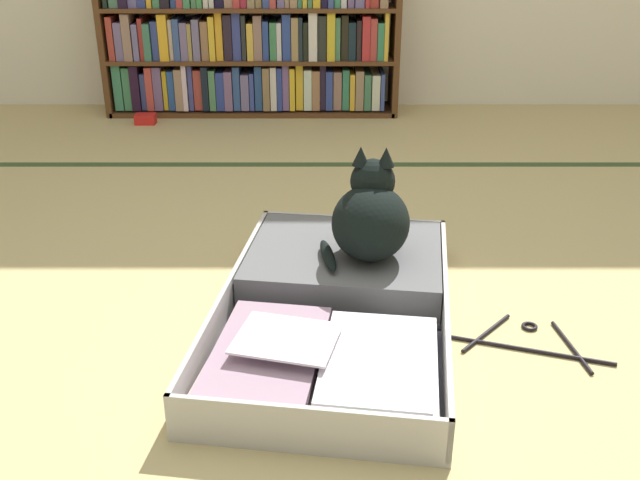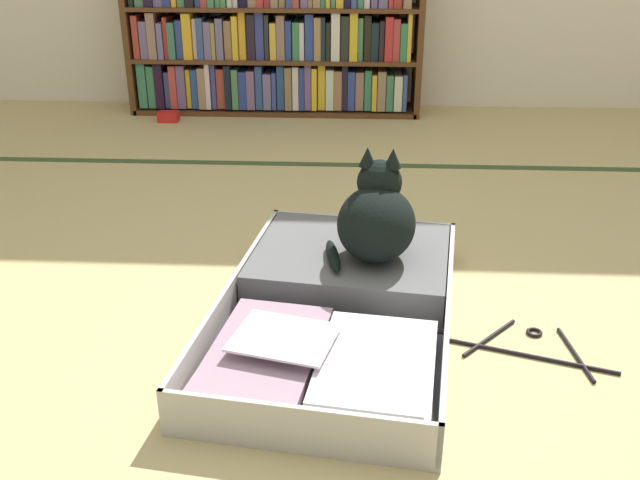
% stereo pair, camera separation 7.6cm
% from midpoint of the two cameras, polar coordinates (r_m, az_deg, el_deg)
% --- Properties ---
extents(ground_plane, '(10.00, 10.00, 0.00)m').
position_cam_midpoint_polar(ground_plane, '(1.78, 3.59, -8.56)').
color(ground_plane, tan).
extents(tatami_border, '(4.80, 0.05, 0.00)m').
position_cam_midpoint_polar(tatami_border, '(3.02, 3.47, 6.02)').
color(tatami_border, '#354C28').
rests_on(tatami_border, ground_plane).
extents(bookshelf, '(1.50, 0.27, 0.81)m').
position_cam_midpoint_polar(bookshelf, '(3.79, -3.24, 16.02)').
color(bookshelf, '#56341B').
rests_on(bookshelf, ground_plane).
extents(open_suitcase, '(0.69, 1.02, 0.11)m').
position_cam_midpoint_polar(open_suitcase, '(1.87, 2.91, -4.90)').
color(open_suitcase, '#B6B3AE').
rests_on(open_suitcase, ground_plane).
extents(black_cat, '(0.26, 0.27, 0.30)m').
position_cam_midpoint_polar(black_cat, '(1.93, 5.66, 1.72)').
color(black_cat, black).
rests_on(black_cat, open_suitcase).
extents(clothes_hanger, '(0.39, 0.26, 0.01)m').
position_cam_midpoint_polar(clothes_hanger, '(1.85, 17.69, -8.22)').
color(clothes_hanger, black).
rests_on(clothes_hanger, ground_plane).
extents(small_red_pouch, '(0.10, 0.07, 0.05)m').
position_cam_midpoint_polar(small_red_pouch, '(3.73, -11.45, 9.64)').
color(small_red_pouch, red).
rests_on(small_red_pouch, ground_plane).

